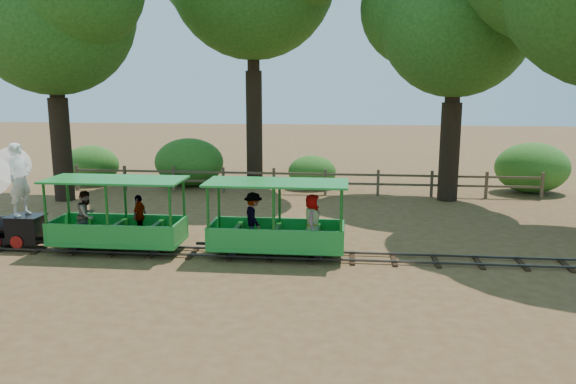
# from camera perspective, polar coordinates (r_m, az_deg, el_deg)

# --- Properties ---
(ground) EXTENTS (90.00, 90.00, 0.00)m
(ground) POSITION_cam_1_polar(r_m,az_deg,el_deg) (14.03, -1.69, -6.58)
(ground) COLOR brown
(ground) RESTS_ON ground
(track) EXTENTS (22.00, 1.00, 0.10)m
(track) POSITION_cam_1_polar(r_m,az_deg,el_deg) (14.01, -1.69, -6.31)
(track) COLOR #3F3D3A
(track) RESTS_ON ground
(carriage_front) EXTENTS (3.45, 1.41, 1.79)m
(carriage_front) POSITION_cam_1_polar(r_m,az_deg,el_deg) (14.89, -17.27, -2.97)
(carriage_front) COLOR #1F9034
(carriage_front) RESTS_ON track
(carriage_rear) EXTENTS (3.45, 1.41, 1.79)m
(carriage_rear) POSITION_cam_1_polar(r_m,az_deg,el_deg) (13.78, -1.11, -3.42)
(carriage_rear) COLOR #1F9034
(carriage_rear) RESTS_ON track
(oak_nw) EXTENTS (7.31, 6.43, 9.64)m
(oak_nw) POSITION_cam_1_polar(r_m,az_deg,el_deg) (22.10, -22.99, 17.38)
(oak_nw) COLOR #2D2116
(oak_nw) RESTS_ON ground
(oak_ne) EXTENTS (6.64, 5.85, 9.03)m
(oak_ne) POSITION_cam_1_polar(r_m,az_deg,el_deg) (21.27, 16.70, 17.03)
(oak_ne) COLOR #2D2116
(oak_ne) RESTS_ON ground
(fence) EXTENTS (18.10, 0.10, 1.00)m
(fence) POSITION_cam_1_polar(r_m,az_deg,el_deg) (21.64, 1.18, 1.29)
(fence) COLOR brown
(fence) RESTS_ON ground
(shrub_west) EXTENTS (2.38, 1.83, 1.65)m
(shrub_west) POSITION_cam_1_polar(r_m,az_deg,el_deg) (25.25, -19.36, 2.63)
(shrub_west) COLOR #2D6B1E
(shrub_west) RESTS_ON ground
(shrub_mid_w) EXTENTS (2.88, 2.22, 1.99)m
(shrub_mid_w) POSITION_cam_1_polar(r_m,az_deg,el_deg) (23.71, -10.01, 3.00)
(shrub_mid_w) COLOR #2D6B1E
(shrub_mid_w) RESTS_ON ground
(shrub_mid_e) EXTENTS (1.95, 1.50, 1.35)m
(shrub_mid_e) POSITION_cam_1_polar(r_m,az_deg,el_deg) (22.87, 2.46, 2.05)
(shrub_mid_e) COLOR #2D6B1E
(shrub_mid_e) RESTS_ON ground
(shrub_east) EXTENTS (2.84, 2.19, 1.97)m
(shrub_east) POSITION_cam_1_polar(r_m,az_deg,el_deg) (23.88, 23.55, 2.27)
(shrub_east) COLOR #2D6B1E
(shrub_east) RESTS_ON ground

